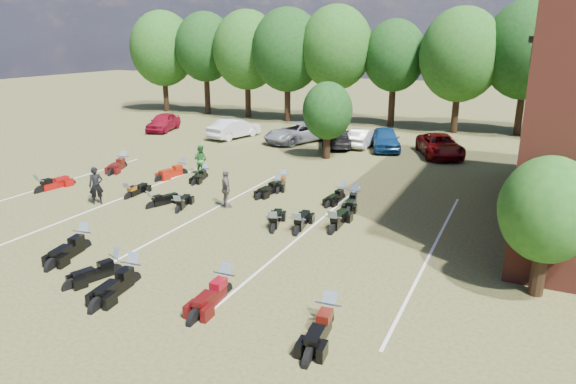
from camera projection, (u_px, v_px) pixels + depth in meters
The scene contains 34 objects.
ground at pixel (227, 248), 19.27m from camera, with size 160.00×160.00×0.00m, color brown.
car_0 at pixel (163, 122), 43.05m from camera, with size 1.74×4.33×1.47m, color maroon.
car_1 at pixel (234, 128), 39.98m from camera, with size 1.61×4.61×1.52m, color #BCBBC0.
car_2 at pixel (296, 133), 38.31m from camera, with size 2.44×5.30×1.47m, color gray.
car_3 at pixel (336, 136), 36.95m from camera, with size 2.05×5.05×1.46m, color black.
car_4 at pixel (385, 139), 35.83m from camera, with size 1.83×4.54×1.55m, color navy.
car_5 at pixel (363, 138), 36.86m from camera, with size 1.38×3.96×1.31m, color #ADACA8.
car_6 at pixel (440, 145), 33.92m from camera, with size 2.37×5.15×1.43m, color #540407.
person_black at pixel (96, 186), 24.15m from camera, with size 0.65×0.43×1.79m, color black.
person_green at pixel (201, 160), 29.31m from camera, with size 0.85×0.66×1.74m, color #2A712D.
person_grey at pixel (226, 189), 23.63m from camera, with size 1.04×0.43×1.78m, color #5B534E.
motorcycle_2 at pixel (84, 249), 19.25m from camera, with size 0.79×2.49×1.39m, color black, non-canonical shape.
motorcycle_3 at pixel (116, 273), 17.27m from camera, with size 0.68×2.14×1.19m, color black, non-canonical shape.
motorcycle_4 at pixel (133, 283), 16.59m from camera, with size 0.79×2.49×1.39m, color black, non-canonical shape.
motorcycle_5 at pixel (328, 325), 14.13m from camera, with size 0.78×2.44×1.36m, color black, non-canonical shape.
motorcycle_6 at pixel (225, 293), 15.89m from camera, with size 0.78×2.45×1.36m, color #410909, non-canonical shape.
motorcycle_7 at pixel (41, 192), 26.19m from camera, with size 0.76×2.38×1.33m, color maroon, non-canonical shape.
motorcycle_8 at pixel (129, 198), 25.24m from camera, with size 0.64×2.02×1.13m, color black, non-canonical shape.
motorcycle_9 at pixel (179, 212), 23.29m from camera, with size 0.64×2.01×1.12m, color black, non-canonical shape.
motorcycle_10 at pixel (152, 208), 23.82m from camera, with size 0.65×2.04×1.14m, color black, non-canonical shape.
motorcycle_11 at pixel (333, 232), 20.84m from camera, with size 0.77×2.41×1.34m, color black, non-canonical shape.
motorcycle_12 at pixel (273, 231), 20.97m from camera, with size 0.71×2.22×1.24m, color black, non-canonical shape.
motorcycle_13 at pixel (297, 234), 20.71m from camera, with size 0.74×2.31×1.29m, color black, non-canonical shape.
motorcycle_14 at pixel (124, 167), 31.19m from camera, with size 0.78×2.46×1.37m, color #41090A, non-canonical shape.
motorcycle_15 at pixel (183, 174), 29.62m from camera, with size 0.76×2.38×1.33m, color maroon, non-canonical shape.
motorcycle_16 at pixel (205, 178), 28.89m from camera, with size 0.64×2.01×1.12m, color black, non-canonical shape.
motorcycle_17 at pixel (284, 185), 27.51m from camera, with size 0.65×2.05×1.14m, color black, non-canonical shape.
motorcycle_18 at pixel (277, 191), 26.37m from camera, with size 0.69×2.17×1.21m, color black, non-canonical shape.
motorcycle_19 at pixel (342, 199), 25.17m from camera, with size 0.66×2.06×1.15m, color black, non-canonical shape.
motorcycle_20 at pixel (354, 203), 24.50m from camera, with size 0.71×2.22×1.24m, color black, non-canonical shape.
tree_line at pixel (397, 53), 42.94m from camera, with size 56.00×6.00×9.79m.
young_tree_near_building at pixel (548, 210), 15.05m from camera, with size 2.80×2.80×4.16m.
young_tree_midfield at pixel (327, 111), 32.60m from camera, with size 3.20×3.20×4.70m.
parking_lines at pixel (206, 213), 23.09m from camera, with size 20.10×14.00×0.01m.
Camera 1 is at (9.66, -15.14, 7.64)m, focal length 32.00 mm.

